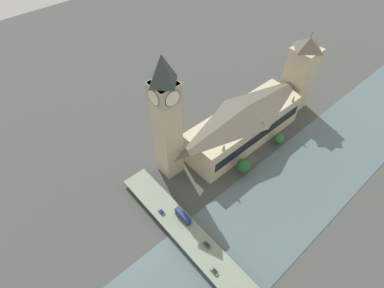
{
  "coord_description": "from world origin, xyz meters",
  "views": [
    {
      "loc": [
        -65.28,
        107.13,
        144.03
      ],
      "look_at": [
        20.26,
        31.85,
        19.73
      ],
      "focal_mm": 28.0,
      "sensor_mm": 36.0,
      "label": 1
    }
  ],
  "objects": [
    {
      "name": "ground_plane",
      "position": [
        0.0,
        0.0,
        0.0
      ],
      "size": [
        600.0,
        600.0,
        0.0
      ],
      "primitive_type": "plane",
      "color": "#424442"
    },
    {
      "name": "tree_embankment_mid",
      "position": [
        -3.54,
        12.64,
        6.64
      ],
      "size": [
        8.49,
        8.49,
        10.9
      ],
      "color": "brown",
      "rests_on": "ground_plane"
    },
    {
      "name": "car_northbound_lead",
      "position": [
        -35.2,
        66.98,
        4.73
      ],
      "size": [
        4.22,
        1.87,
        1.43
      ],
      "color": "slate",
      "rests_on": "road_bridge"
    },
    {
      "name": "road_bridge",
      "position": [
        -31.12,
        63.76,
        3.18
      ],
      "size": [
        132.49,
        14.04,
        4.02
      ],
      "color": "#5D6A59",
      "rests_on": "ground_plane"
    },
    {
      "name": "double_decker_bus_mid",
      "position": [
        -5.1,
        60.33,
        6.66
      ],
      "size": [
        10.51,
        2.49,
        4.77
      ],
      "color": "navy",
      "rests_on": "road_bridge"
    },
    {
      "name": "victoria_tower",
      "position": [
        15.66,
        -61.35,
        26.49
      ],
      "size": [
        16.23,
        16.23,
        56.97
      ],
      "color": "#C1B28E",
      "rests_on": "ground_plane"
    },
    {
      "name": "car_northbound_tail",
      "position": [
        -23.74,
        61.01,
        4.65
      ],
      "size": [
        4.01,
        1.76,
        1.24
      ],
      "color": "#2D5638",
      "rests_on": "road_bridge"
    },
    {
      "name": "tree_embankment_near",
      "position": [
        -2.75,
        -22.24,
        4.82
      ],
      "size": [
        6.35,
        6.35,
        8.01
      ],
      "color": "brown",
      "rests_on": "ground_plane"
    },
    {
      "name": "car_southbound_lead",
      "position": [
        4.89,
        66.65,
        4.65
      ],
      "size": [
        3.95,
        1.91,
        1.23
      ],
      "color": "navy",
      "rests_on": "road_bridge"
    },
    {
      "name": "clock_tower",
      "position": [
        27.16,
        42.99,
        41.9
      ],
      "size": [
        12.72,
        12.72,
        77.66
      ],
      "color": "#C1B28E",
      "rests_on": "ground_plane"
    },
    {
      "name": "parliament_hall",
      "position": [
        15.6,
        -8.0,
        13.96
      ],
      "size": [
        25.66,
        82.47,
        28.1
      ],
      "color": "#C1B28E",
      "rests_on": "ground_plane"
    },
    {
      "name": "river_water",
      "position": [
        -31.12,
        0.0,
        0.15
      ],
      "size": [
        50.25,
        360.0,
        0.3
      ],
      "primitive_type": "cube",
      "color": "#4C6066",
      "rests_on": "ground_plane"
    }
  ]
}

